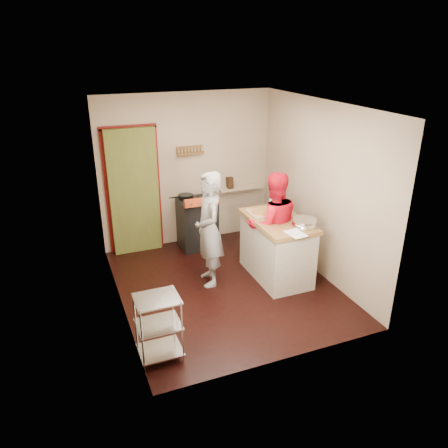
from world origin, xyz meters
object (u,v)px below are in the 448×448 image
(island, at_px, (277,246))
(wire_shelving, at_px, (159,325))
(stove, at_px, (197,223))
(person_stripe, at_px, (209,230))
(person_red, at_px, (273,226))

(island, bearing_deg, wire_shelving, -150.56)
(stove, bearing_deg, island, -61.48)
(person_stripe, bearing_deg, island, 84.75)
(island, height_order, person_red, person_red)
(stove, distance_m, person_red, 1.61)
(wire_shelving, relative_size, person_stripe, 0.47)
(stove, distance_m, wire_shelving, 2.94)
(island, bearing_deg, person_red, 134.33)
(wire_shelving, distance_m, island, 2.42)
(stove, height_order, wire_shelving, stove)
(person_red, bearing_deg, wire_shelving, 42.34)
(stove, bearing_deg, person_red, -62.21)
(wire_shelving, relative_size, island, 0.60)
(person_stripe, relative_size, person_red, 1.04)
(stove, relative_size, person_red, 0.61)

